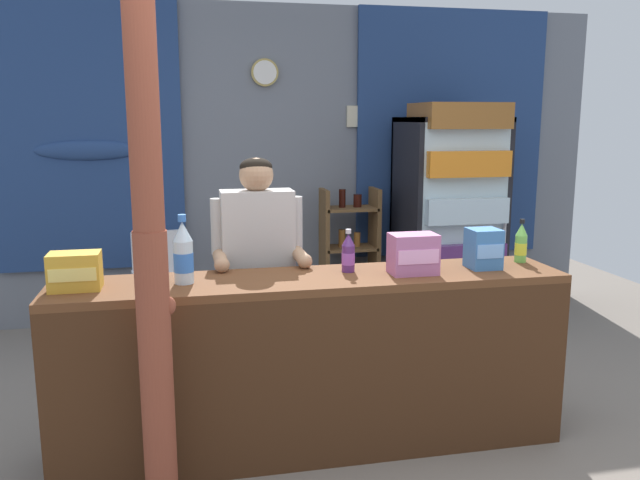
{
  "coord_description": "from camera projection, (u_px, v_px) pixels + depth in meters",
  "views": [
    {
      "loc": [
        -0.77,
        -2.61,
        1.7
      ],
      "look_at": [
        -0.06,
        0.71,
        1.05
      ],
      "focal_mm": 36.11,
      "sensor_mm": 36.0,
      "label": 1
    }
  ],
  "objects": [
    {
      "name": "timber_post",
      "position": [
        150.0,
        244.0,
        2.62
      ],
      "size": [
        0.16,
        0.14,
        2.5
      ],
      "color": "brown",
      "rests_on": "ground"
    },
    {
      "name": "soda_bottle_lime_soda",
      "position": [
        521.0,
        244.0,
        3.54
      ],
      "size": [
        0.07,
        0.07,
        0.24
      ],
      "color": "#75C64C",
      "rests_on": "stall_counter"
    },
    {
      "name": "snack_box_wafer",
      "position": [
        413.0,
        254.0,
        3.27
      ],
      "size": [
        0.24,
        0.16,
        0.21
      ],
      "color": "#B76699",
      "rests_on": "stall_counter"
    },
    {
      "name": "snack_box_choco_powder",
      "position": [
        75.0,
        271.0,
        2.97
      ],
      "size": [
        0.23,
        0.15,
        0.17
      ],
      "color": "gold",
      "rests_on": "stall_counter"
    },
    {
      "name": "soda_bottle_grape_soda",
      "position": [
        348.0,
        254.0,
        3.32
      ],
      "size": [
        0.07,
        0.07,
        0.22
      ],
      "color": "#56286B",
      "rests_on": "stall_counter"
    },
    {
      "name": "soda_bottle_water",
      "position": [
        183.0,
        254.0,
        3.07
      ],
      "size": [
        0.09,
        0.09,
        0.33
      ],
      "color": "silver",
      "rests_on": "stall_counter"
    },
    {
      "name": "ground_plane",
      "position": [
        316.0,
        391.0,
        4.08
      ],
      "size": [
        7.7,
        7.7,
        0.0
      ],
      "primitive_type": "plane",
      "color": "slate"
    },
    {
      "name": "stall_counter",
      "position": [
        318.0,
        352.0,
        3.2
      ],
      "size": [
        2.57,
        0.49,
        0.92
      ],
      "color": "brown",
      "rests_on": "ground"
    },
    {
      "name": "snack_box_biscuit",
      "position": [
        483.0,
        249.0,
        3.4
      ],
      "size": [
        0.16,
        0.16,
        0.21
      ],
      "color": "#3D75B7",
      "rests_on": "stall_counter"
    },
    {
      "name": "drink_fridge",
      "position": [
        451.0,
        204.0,
        5.29
      ],
      "size": [
        0.79,
        0.75,
        1.82
      ],
      "color": "black",
      "rests_on": "ground"
    },
    {
      "name": "bottle_shelf_rack",
      "position": [
        349.0,
        251.0,
        5.46
      ],
      "size": [
        0.48,
        0.28,
        1.12
      ],
      "color": "brown",
      "rests_on": "ground"
    },
    {
      "name": "plastic_lawn_chair",
      "position": [
        163.0,
        282.0,
        4.82
      ],
      "size": [
        0.5,
        0.5,
        0.86
      ],
      "color": "silver",
      "rests_on": "ground"
    },
    {
      "name": "back_wall_curtained",
      "position": [
        277.0,
        160.0,
        5.51
      ],
      "size": [
        5.73,
        0.22,
        2.63
      ],
      "color": "slate",
      "rests_on": "ground"
    },
    {
      "name": "shopkeeper",
      "position": [
        258.0,
        256.0,
        3.61
      ],
      "size": [
        0.51,
        0.42,
        1.49
      ],
      "color": "#28282D",
      "rests_on": "ground"
    }
  ]
}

